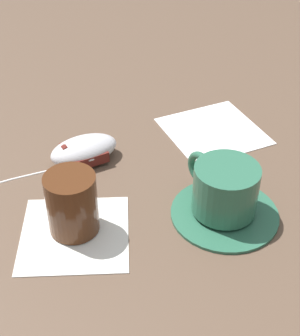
{
  "coord_description": "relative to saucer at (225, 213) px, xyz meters",
  "views": [
    {
      "loc": [
        0.56,
        -0.14,
        0.44
      ],
      "look_at": [
        0.04,
        0.01,
        0.03
      ],
      "focal_mm": 55.0,
      "sensor_mm": 36.0,
      "label": 1
    }
  ],
  "objects": [
    {
      "name": "napkin_spare",
      "position": [
        -0.18,
        0.06,
        -0.0
      ],
      "size": [
        0.16,
        0.16,
        0.0
      ],
      "primitive_type": "cube",
      "rotation": [
        0.0,
        0.0,
        0.15
      ],
      "color": "white",
      "rests_on": "ground"
    },
    {
      "name": "coffee_cup",
      "position": [
        -0.01,
        -0.0,
        0.04
      ],
      "size": [
        0.11,
        0.08,
        0.06
      ],
      "color": "#2D664C",
      "rests_on": "saucer"
    },
    {
      "name": "drinking_glass",
      "position": [
        -0.03,
        -0.19,
        0.04
      ],
      "size": [
        0.06,
        0.06,
        0.08
      ],
      "primitive_type": "cylinder",
      "color": "#4C2814",
      "rests_on": "napkin_under_glass"
    },
    {
      "name": "saucer",
      "position": [
        0.0,
        0.0,
        0.0
      ],
      "size": [
        0.14,
        0.14,
        0.01
      ],
      "primitive_type": "cylinder",
      "color": "#2D664C",
      "rests_on": "ground"
    },
    {
      "name": "ground_plane",
      "position": [
        -0.12,
        -0.08,
        -0.0
      ],
      "size": [
        3.0,
        3.0,
        0.0
      ],
      "primitive_type": "plane",
      "color": "brown"
    },
    {
      "name": "napkin_under_glass",
      "position": [
        -0.02,
        -0.19,
        -0.0
      ],
      "size": [
        0.16,
        0.16,
        0.0
      ],
      "primitive_type": "cube",
      "rotation": [
        0.0,
        0.0,
        -0.23
      ],
      "color": "silver",
      "rests_on": "ground"
    },
    {
      "name": "computer_mouse",
      "position": [
        -0.16,
        -0.15,
        0.01
      ],
      "size": [
        0.08,
        0.11,
        0.04
      ],
      "color": "silver",
      "rests_on": "ground"
    }
  ]
}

